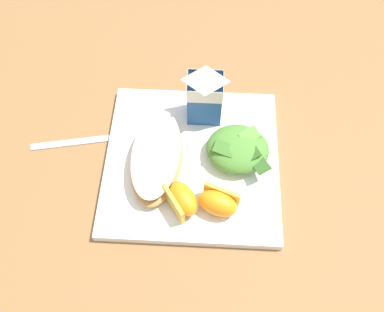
{
  "coord_description": "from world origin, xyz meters",
  "views": [
    {
      "loc": [
        0.02,
        -0.34,
        0.61
      ],
      "look_at": [
        0.0,
        0.0,
        0.03
      ],
      "focal_mm": 39.7,
      "sensor_mm": 36.0,
      "label": 1
    }
  ],
  "objects": [
    {
      "name": "cheesy_pizza_bread",
      "position": [
        -0.06,
        -0.01,
        0.03
      ],
      "size": [
        0.09,
        0.17,
        0.04
      ],
      "color": "tan",
      "rests_on": "white_plate"
    },
    {
      "name": "milk_carton",
      "position": [
        0.02,
        0.09,
        0.08
      ],
      "size": [
        0.06,
        0.04,
        0.11
      ],
      "color": "#23569E",
      "rests_on": "white_plate"
    },
    {
      "name": "ground",
      "position": [
        0.0,
        0.0,
        0.0
      ],
      "size": [
        3.0,
        3.0,
        0.0
      ],
      "primitive_type": "plane",
      "color": "olive"
    },
    {
      "name": "orange_wedge_front",
      "position": [
        -0.01,
        -0.08,
        0.04
      ],
      "size": [
        0.06,
        0.07,
        0.04
      ],
      "color": "orange",
      "rests_on": "white_plate"
    },
    {
      "name": "white_plate",
      "position": [
        0.0,
        0.0,
        0.01
      ],
      "size": [
        0.28,
        0.28,
        0.02
      ],
      "primitive_type": "cube",
      "color": "white",
      "rests_on": "ground"
    },
    {
      "name": "green_salad_pile",
      "position": [
        0.07,
        0.01,
        0.04
      ],
      "size": [
        0.1,
        0.1,
        0.04
      ],
      "color": "#4C8433",
      "rests_on": "white_plate"
    },
    {
      "name": "metal_fork",
      "position": [
        -0.17,
        0.04,
        0.0
      ],
      "size": [
        0.19,
        0.05,
        0.01
      ],
      "color": "silver",
      "rests_on": "ground"
    },
    {
      "name": "orange_wedge_middle",
      "position": [
        0.04,
        -0.08,
        0.04
      ],
      "size": [
        0.07,
        0.06,
        0.04
      ],
      "color": "orange",
      "rests_on": "white_plate"
    }
  ]
}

